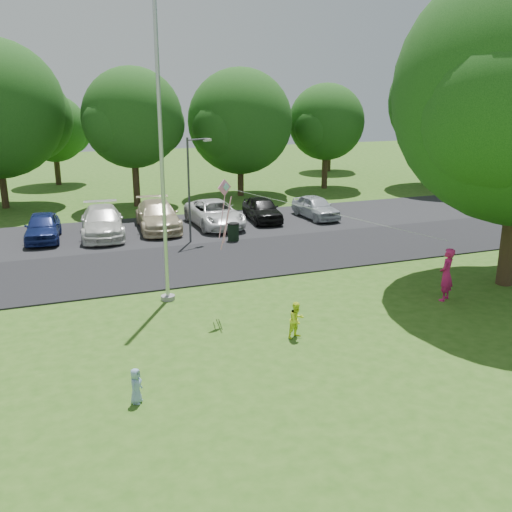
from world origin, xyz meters
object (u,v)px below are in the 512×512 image
object	(u,v)px
flagpole	(163,185)
trash_can	(233,232)
street_lamp	(192,180)
kite	(233,203)
child_yellow	(297,320)
child_blue	(136,386)
woman	(446,274)

from	to	relation	value
flagpole	trash_can	xyz separation A→B (m)	(4.85, 6.99, -3.69)
street_lamp	kite	size ratio (longest dim) A/B	0.65
child_yellow	kite	world-z (taller)	kite
child_blue	kite	bearing A→B (deg)	-9.09
street_lamp	child_blue	bearing A→B (deg)	-132.32
flagpole	kite	bearing A→B (deg)	-45.43
trash_can	kite	world-z (taller)	kite
street_lamp	trash_can	bearing A→B (deg)	-38.83
woman	kite	size ratio (longest dim) A/B	0.24
trash_can	street_lamp	bearing A→B (deg)	163.43
kite	street_lamp	bearing A→B (deg)	60.52
woman	trash_can	bearing A→B (deg)	-100.34
street_lamp	woman	xyz separation A→B (m)	(6.31, -11.12, -2.12)
child_blue	kite	distance (m)	7.13
flagpole	woman	distance (m)	10.45
child_blue	flagpole	bearing A→B (deg)	13.23
trash_can	woman	world-z (taller)	woman
flagpole	street_lamp	size ratio (longest dim) A/B	1.95
kite	child_yellow	bearing A→B (deg)	-91.32
trash_can	child_yellow	world-z (taller)	child_yellow
flagpole	trash_can	bearing A→B (deg)	55.23
child_yellow	kite	bearing A→B (deg)	92.58
woman	child_yellow	world-z (taller)	woman
child_blue	woman	bearing A→B (deg)	-43.11
street_lamp	flagpole	bearing A→B (deg)	-133.73
trash_can	child_yellow	bearing A→B (deg)	-99.29
street_lamp	kite	distance (m)	9.55
street_lamp	child_yellow	world-z (taller)	street_lamp
street_lamp	woman	world-z (taller)	street_lamp
trash_can	child_blue	xyz separation A→B (m)	(-7.09, -13.69, -0.03)
trash_can	flagpole	bearing A→B (deg)	-124.77
flagpole	child_yellow	world-z (taller)	flagpole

